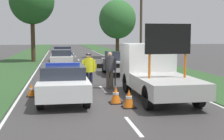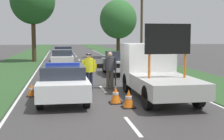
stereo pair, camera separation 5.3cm
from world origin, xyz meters
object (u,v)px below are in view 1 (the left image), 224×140
Objects in this scene: police_car at (63,82)px; traffic_cone_lane_edge at (129,99)px; traffic_cone_centre_front at (41,78)px; roadside_tree_near_left at (117,19)px; utility_pole at (141,13)px; work_truck at (154,70)px; queued_car_sedan_silver at (119,63)px; roadside_tree_near_right at (32,1)px; traffic_cone_behind_barrier at (31,90)px; queued_car_van_white at (61,58)px; traffic_cone_near_police at (40,81)px; queued_car_hatch_blue at (62,53)px; pedestrian_civilian at (110,67)px; police_officer at (89,68)px; traffic_cone_near_truck at (116,95)px; road_barrier at (97,68)px.

police_car is 2.90m from traffic_cone_lane_edge.
traffic_cone_centre_front is 20.87m from roadside_tree_near_left.
utility_pole reaches higher than traffic_cone_centre_front.
work_truck is 12.66m from utility_pole.
queued_car_sedan_silver is at bearing -87.19° from work_truck.
roadside_tree_near_right is at bearing 95.88° from traffic_cone_centre_front.
traffic_cone_behind_barrier is at bearing -124.88° from utility_pole.
queued_car_van_white is at bearing -61.81° from roadside_tree_near_right.
queued_car_van_white is at bearing 83.70° from traffic_cone_near_police.
roadside_tree_near_right is at bearing 94.10° from traffic_cone_behind_barrier.
queued_car_van_white is 7.69m from roadside_tree_near_right.
traffic_cone_centre_front is 0.10× the size of roadside_tree_near_left.
roadside_tree_near_left reaches higher than traffic_cone_lane_edge.
queued_car_hatch_blue is at bearing 22.21° from roadside_tree_near_right.
utility_pole is (4.15, 13.93, 4.05)m from traffic_cone_lane_edge.
traffic_cone_near_police is at bearing -111.17° from roadside_tree_near_left.
queued_car_hatch_blue is 0.66× the size of roadside_tree_near_left.
traffic_cone_behind_barrier is (-0.21, -2.30, -0.03)m from traffic_cone_near_police.
pedestrian_civilian is 3.99m from traffic_cone_centre_front.
queued_car_sedan_silver is at bearing 53.43° from traffic_cone_behind_barrier.
police_officer reaches higher than police_car.
pedestrian_civilian is 18.06m from roadside_tree_near_right.
roadside_tree_near_right is (-4.91, 16.68, 4.87)m from pedestrian_civilian.
police_car is 0.85× the size of work_truck.
traffic_cone_behind_barrier is 13.09m from queued_car_van_white.
traffic_cone_behind_barrier is at bearing 85.38° from queued_car_hatch_blue.
roadside_tree_near_right is at bearing 95.46° from traffic_cone_near_police.
road_barrier is at bearing 93.14° from traffic_cone_near_truck.
queued_car_hatch_blue reaches higher than road_barrier.
roadside_tree_near_right reaches higher than roadside_tree_near_left.
traffic_cone_behind_barrier is 19.25m from queued_car_hatch_blue.
traffic_cone_lane_edge is 0.08× the size of utility_pole.
traffic_cone_centre_front is at bearing 36.51° from queued_car_sedan_silver.
work_truck is 5.89m from traffic_cone_near_police.
traffic_cone_near_police is at bearing -28.11° from police_officer.
roadside_tree_near_left reaches higher than police_car.
queued_car_hatch_blue is (1.55, 19.18, 0.50)m from traffic_cone_behind_barrier.
traffic_cone_near_police is 0.94× the size of traffic_cone_centre_front.
work_truck is at bearing 105.40° from queued_car_van_white.
road_barrier is 0.36× the size of roadside_tree_near_left.
traffic_cone_near_police is 0.16× the size of queued_car_sedan_silver.
roadside_tree_near_left is at bearing 89.28° from utility_pole.
queued_car_van_white reaches higher than traffic_cone_lane_edge.
queued_car_van_white reaches higher than road_barrier.
work_truck is at bearing -96.82° from roadside_tree_near_left.
traffic_cone_near_truck is at bearing -108.84° from utility_pole.
traffic_cone_near_truck is 0.15× the size of queued_car_hatch_blue.
traffic_cone_behind_barrier is at bearing -109.64° from roadside_tree_near_left.
traffic_cone_centre_front is at bearing -84.12° from roadside_tree_near_right.
traffic_cone_behind_barrier is 4.57m from traffic_cone_lane_edge.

